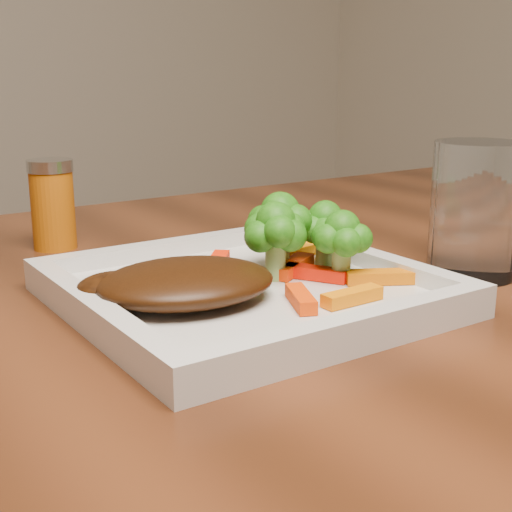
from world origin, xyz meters
TOP-DOWN VIEW (x-y plane):
  - plate at (0.20, -0.01)m, footprint 0.27×0.27m
  - steak at (0.15, -0.01)m, footprint 0.15×0.13m
  - broccoli_0 at (0.26, 0.02)m, footprint 0.06×0.06m
  - broccoli_1 at (0.29, 0.01)m, footprint 0.06×0.06m
  - broccoli_2 at (0.28, -0.03)m, footprint 0.07×0.07m
  - broccoli_3 at (0.24, 0.00)m, footprint 0.08×0.08m
  - carrot_0 at (0.25, -0.08)m, footprint 0.05×0.01m
  - carrot_1 at (0.30, -0.06)m, footprint 0.06×0.04m
  - carrot_2 at (0.21, -0.06)m, footprint 0.03×0.05m
  - carrot_3 at (0.30, 0.05)m, footprint 0.05×0.02m
  - carrot_4 at (0.21, 0.06)m, footprint 0.04×0.05m
  - carrot_5 at (0.26, -0.02)m, footprint 0.04×0.05m
  - carrot_6 at (0.26, 0.01)m, footprint 0.06×0.05m
  - spice_shaker at (0.13, 0.25)m, footprint 0.05×0.05m
  - drinking_glass at (0.41, -0.05)m, footprint 0.10×0.10m

SIDE VIEW (x-z plane):
  - plate at x=0.20m, z-range 0.75..0.76m
  - carrot_0 at x=0.25m, z-range 0.76..0.77m
  - carrot_1 at x=0.30m, z-range 0.76..0.77m
  - carrot_2 at x=0.21m, z-range 0.76..0.77m
  - carrot_3 at x=0.30m, z-range 0.76..0.77m
  - carrot_4 at x=0.21m, z-range 0.76..0.77m
  - carrot_5 at x=0.26m, z-range 0.76..0.77m
  - carrot_6 at x=0.26m, z-range 0.76..0.77m
  - steak at x=0.15m, z-range 0.76..0.79m
  - broccoli_2 at x=0.28m, z-range 0.76..0.82m
  - broccoli_3 at x=0.24m, z-range 0.76..0.82m
  - broccoli_1 at x=0.29m, z-range 0.76..0.83m
  - spice_shaker at x=0.13m, z-range 0.75..0.84m
  - broccoli_0 at x=0.26m, z-range 0.76..0.83m
  - drinking_glass at x=0.41m, z-range 0.75..0.87m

